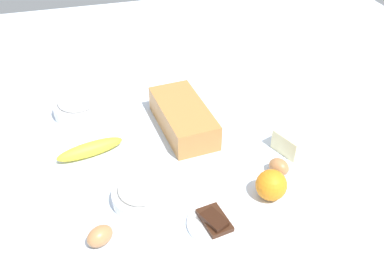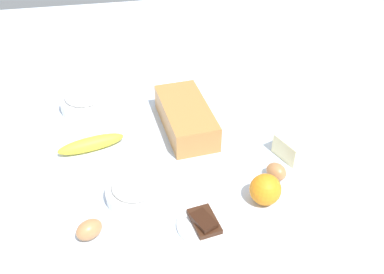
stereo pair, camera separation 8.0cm
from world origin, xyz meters
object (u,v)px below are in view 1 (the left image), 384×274
banana (90,149)px  flour_bowl (142,193)px  chocolate_plate (214,222)px  egg_beside_bowl (279,167)px  loaf_pan (183,117)px  orange_fruit (271,185)px  butter_block (291,142)px  egg_near_butter (100,236)px  sugar_bowl (78,105)px

banana → flour_bowl: bearing=26.5°
chocolate_plate → egg_beside_bowl: bearing=119.8°
loaf_pan → chocolate_plate: bearing=-9.1°
loaf_pan → orange_fruit: loaf_pan is taller
egg_beside_bowl → butter_block: bearing=137.5°
banana → butter_block: bearing=76.4°
banana → chocolate_plate: bearing=37.2°
flour_bowl → loaf_pan: bearing=147.1°
loaf_pan → egg_beside_bowl: bearing=31.0°
flour_bowl → egg_beside_bowl: (-0.00, 0.37, -0.01)m
loaf_pan → butter_block: (0.19, 0.27, -0.01)m
chocolate_plate → flour_bowl: bearing=-129.2°
butter_block → egg_beside_bowl: size_ratio=1.57×
loaf_pan → egg_beside_bowl: 0.33m
banana → butter_block: 0.56m
loaf_pan → egg_near_butter: loaf_pan is taller
loaf_pan → butter_block: size_ratio=3.23×
flour_bowl → butter_block: flour_bowl is taller
banana → butter_block: butter_block is taller
banana → egg_near_butter: egg_near_butter is taller
flour_bowl → banana: bearing=-153.5°
loaf_pan → butter_block: bearing=49.8°
flour_bowl → chocolate_plate: size_ratio=1.14×
orange_fruit → flour_bowl: bearing=-102.5°
banana → egg_near_butter: size_ratio=3.02×
loaf_pan → flour_bowl: 0.32m
banana → butter_block: (0.13, 0.55, 0.01)m
butter_block → egg_beside_bowl: 0.11m
flour_bowl → chocolate_plate: bearing=50.8°
egg_beside_bowl → chocolate_plate: (0.13, -0.22, -0.01)m
flour_bowl → banana: flour_bowl is taller
flour_bowl → banana: size_ratio=0.78×
flour_bowl → sugar_bowl: (-0.43, -0.12, 0.00)m
butter_block → sugar_bowl: bearing=-121.4°
loaf_pan → banana: size_ratio=1.53×
loaf_pan → egg_beside_bowl: loaf_pan is taller
egg_near_butter → chocolate_plate: egg_near_butter is taller
banana → egg_near_butter: bearing=-1.0°
flour_bowl → chocolate_plate: (0.12, 0.15, -0.02)m
egg_beside_bowl → flour_bowl: bearing=-89.2°
sugar_bowl → egg_near_butter: (0.53, 0.01, -0.01)m
orange_fruit → banana: bearing=-124.2°
loaf_pan → banana: 0.29m
loaf_pan → egg_beside_bowl: (0.26, 0.19, -0.02)m
sugar_bowl → chocolate_plate: sugar_bowl is taller
chocolate_plate → butter_block: bearing=125.0°
banana → egg_near_butter: (0.32, -0.01, 0.00)m
orange_fruit → egg_beside_bowl: orange_fruit is taller
flour_bowl → sugar_bowl: size_ratio=0.95×
loaf_pan → banana: (0.05, -0.28, -0.02)m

